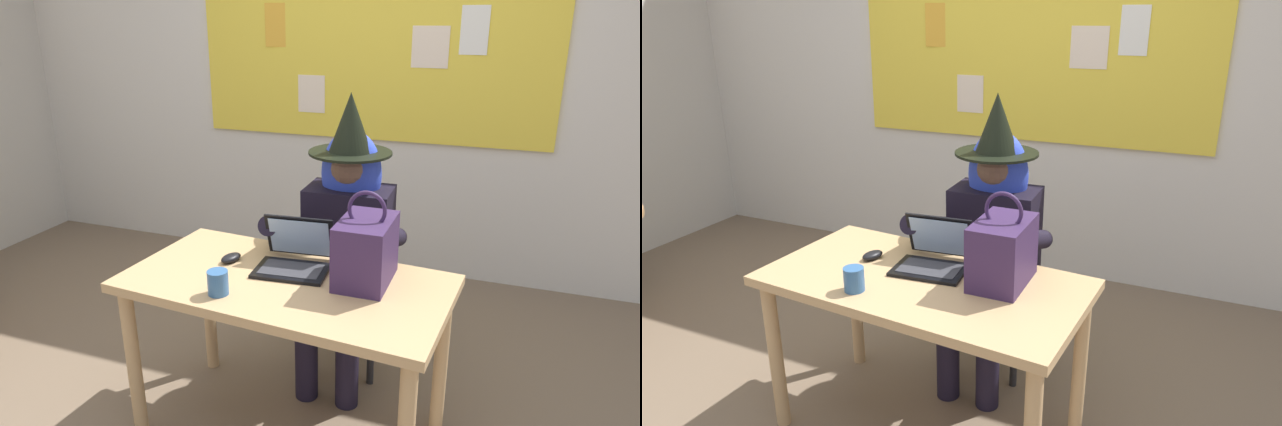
% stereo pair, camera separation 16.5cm
% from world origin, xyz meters
% --- Properties ---
extents(ground_plane, '(24.00, 24.00, 0.00)m').
position_xyz_m(ground_plane, '(0.00, 0.00, 0.00)').
color(ground_plane, '#75604C').
extents(wall_back_bulletin, '(5.66, 2.06, 2.81)m').
position_xyz_m(wall_back_bulletin, '(0.00, 1.83, 1.42)').
color(wall_back_bulletin, silver).
rests_on(wall_back_bulletin, ground).
extents(desk_main, '(1.36, 0.77, 0.75)m').
position_xyz_m(desk_main, '(0.16, -0.04, 0.64)').
color(desk_main, tan).
rests_on(desk_main, ground).
extents(chair_at_desk, '(0.44, 0.44, 0.89)m').
position_xyz_m(chair_at_desk, '(0.23, 0.66, 0.50)').
color(chair_at_desk, black).
rests_on(chair_at_desk, ground).
extents(person_costumed, '(0.61, 0.67, 1.42)m').
position_xyz_m(person_costumed, '(0.23, 0.54, 0.78)').
color(person_costumed, black).
rests_on(person_costumed, ground).
extents(laptop, '(0.32, 0.29, 0.21)m').
position_xyz_m(laptop, '(0.15, 0.08, 0.79)').
color(laptop, black).
rests_on(laptop, desk_main).
extents(computer_mouse, '(0.09, 0.12, 0.03)m').
position_xyz_m(computer_mouse, '(-0.13, 0.04, 0.76)').
color(computer_mouse, black).
rests_on(computer_mouse, desk_main).
extents(handbag, '(0.20, 0.30, 0.38)m').
position_xyz_m(handbag, '(0.46, 0.06, 0.88)').
color(handbag, '#38234C').
rests_on(handbag, desk_main).
extents(coffee_mug, '(0.08, 0.08, 0.09)m').
position_xyz_m(coffee_mug, '(-0.03, -0.24, 0.80)').
color(coffee_mug, '#336099').
rests_on(coffee_mug, desk_main).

